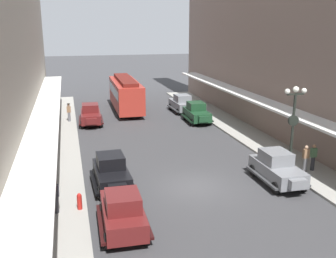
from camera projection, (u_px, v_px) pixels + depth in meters
The scene contains 17 objects.
ground_plane at pixel (195, 187), 21.84m from camera, with size 200.00×200.00×0.00m, color #38383A.
sidewalk_left at pixel (56, 200), 20.00m from camera, with size 3.00×60.00×0.15m, color #99968E.
sidewalk_right at pixel (312, 173), 23.63m from camera, with size 3.00×60.00×0.15m, color #99968E.
parked_car_0 at pixel (197, 112), 36.14m from camera, with size 2.24×4.29×1.84m.
parked_car_1 at pixel (91, 114), 35.35m from camera, with size 2.28×4.31×1.84m.
parked_car_2 at pixel (182, 103), 40.38m from camera, with size 2.25×4.30×1.84m.
parked_car_3 at pixel (123, 211), 16.98m from camera, with size 2.23×4.29×1.84m.
parked_car_4 at pixel (111, 171), 21.54m from camera, with size 2.23×4.29×1.84m.
parked_car_5 at pixel (277, 167), 22.15m from camera, with size 2.17×4.27×1.84m.
streetcar at pixel (126, 93), 40.73m from camera, with size 2.69×9.64×3.46m.
lamp_post_with_clock at pixel (293, 125), 23.35m from camera, with size 1.42×0.44×5.16m.
fire_hydrant at pixel (79, 201), 18.76m from camera, with size 0.24×0.24×0.82m.
pedestrian_0 at pixel (313, 157), 23.72m from camera, with size 0.36×0.24×1.64m.
pedestrian_1 at pixel (55, 196), 18.30m from camera, with size 0.36×0.24×1.64m.
pedestrian_2 at pixel (37, 173), 21.11m from camera, with size 0.36×0.24×1.64m.
pedestrian_3 at pixel (69, 112), 35.82m from camera, with size 0.36×0.28×1.67m.
pedestrian_4 at pixel (306, 158), 23.52m from camera, with size 0.36×0.24×1.64m.
Camera 1 is at (-6.53, -19.23, 8.78)m, focal length 41.65 mm.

